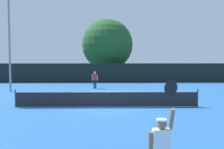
% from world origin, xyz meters
% --- Properties ---
extents(ground_plane, '(120.00, 120.00, 0.00)m').
position_xyz_m(ground_plane, '(0.00, 0.00, 0.00)').
color(ground_plane, '#235693').
extents(tennis_net, '(11.03, 0.08, 1.07)m').
position_xyz_m(tennis_net, '(0.00, 0.00, 0.51)').
color(tennis_net, '#232328').
rests_on(tennis_net, ground).
extents(perimeter_fence, '(38.96, 0.12, 2.36)m').
position_xyz_m(perimeter_fence, '(0.00, 16.46, 1.18)').
color(perimeter_fence, black).
rests_on(perimeter_fence, ground).
extents(player_serving, '(0.67, 0.39, 2.43)m').
position_xyz_m(player_serving, '(1.23, -9.93, 1.05)').
color(player_serving, white).
rests_on(player_serving, ground).
extents(player_receiving, '(0.57, 0.24, 1.63)m').
position_xyz_m(player_receiving, '(-1.22, 9.88, 1.00)').
color(player_receiving, red).
rests_on(player_receiving, ground).
extents(tennis_ball, '(0.07, 0.07, 0.07)m').
position_xyz_m(tennis_ball, '(2.99, -1.07, 0.03)').
color(tennis_ball, '#CCE033').
rests_on(tennis_ball, ground).
extents(light_pole, '(1.18, 0.28, 8.74)m').
position_xyz_m(light_pole, '(-8.62, 7.66, 4.94)').
color(light_pole, gray).
rests_on(light_pole, ground).
extents(large_tree, '(7.12, 7.12, 8.46)m').
position_xyz_m(large_tree, '(0.00, 21.13, 4.90)').
color(large_tree, brown).
rests_on(large_tree, ground).
extents(parked_car_near, '(2.48, 4.43, 1.69)m').
position_xyz_m(parked_car_near, '(-7.57, 24.38, 0.78)').
color(parked_car_near, white).
rests_on(parked_car_near, ground).
extents(parked_car_mid, '(2.48, 4.43, 1.69)m').
position_xyz_m(parked_car_mid, '(6.91, 21.95, 0.78)').
color(parked_car_mid, white).
rests_on(parked_car_mid, ground).
extents(parked_car_far, '(2.47, 4.43, 1.69)m').
position_xyz_m(parked_car_far, '(10.40, 24.60, 0.78)').
color(parked_car_far, red).
rests_on(parked_car_far, ground).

